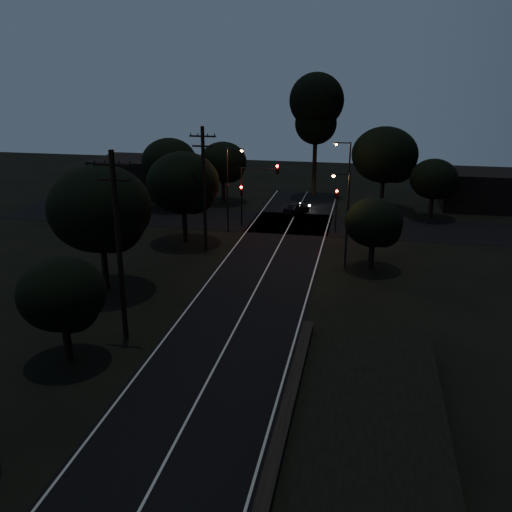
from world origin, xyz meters
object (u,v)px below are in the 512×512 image
at_px(utility_pole_far, 204,187).
at_px(tall_pine, 316,108).
at_px(car, 297,208).
at_px(streetlight_c, 345,213).
at_px(signal_left, 242,198).
at_px(signal_mast, 259,184).
at_px(streetlight_b, 347,176).
at_px(signal_right, 336,202).
at_px(utility_pole_mid, 119,245).
at_px(streetlight_a, 229,184).

xyz_separation_m(utility_pole_far, tall_pine, (7.00, 23.00, 4.90)).
bearing_deg(car, streetlight_c, 134.09).
relative_size(utility_pole_far, tall_pine, 0.73).
distance_m(signal_left, signal_mast, 2.26).
relative_size(signal_mast, streetlight_b, 0.78).
bearing_deg(signal_right, utility_pole_mid, -112.99).
relative_size(streetlight_a, streetlight_c, 1.07).
bearing_deg(signal_mast, tall_pine, 75.38).
xyz_separation_m(tall_pine, signal_left, (-5.60, -15.01, -7.55)).
bearing_deg(utility_pole_far, signal_right, 37.00).
bearing_deg(signal_left, tall_pine, 69.54).
xyz_separation_m(signal_right, streetlight_c, (1.23, -9.99, 1.51)).
height_order(signal_right, streetlight_c, streetlight_c).
height_order(utility_pole_far, signal_left, utility_pole_far).
height_order(utility_pole_mid, streetlight_c, utility_pole_mid).
bearing_deg(streetlight_a, utility_pole_mid, -91.73).
relative_size(utility_pole_mid, streetlight_b, 1.38).
bearing_deg(signal_left, streetlight_c, -43.76).
bearing_deg(streetlight_c, signal_left, 136.24).
bearing_deg(tall_pine, streetlight_a, -110.36).
bearing_deg(utility_pole_far, signal_left, 80.06).
distance_m(tall_pine, signal_right, 17.18).
bearing_deg(streetlight_a, signal_left, 70.41).
relative_size(signal_right, streetlight_c, 0.55).
height_order(tall_pine, streetlight_c, tall_pine).
bearing_deg(streetlight_c, streetlight_b, 92.14).
relative_size(utility_pole_mid, car, 3.05).
bearing_deg(tall_pine, car, -95.85).
relative_size(tall_pine, signal_left, 3.51).
bearing_deg(car, streetlight_b, -176.62).
distance_m(streetlight_c, car, 17.41).
relative_size(utility_pole_far, streetlight_b, 1.31).
bearing_deg(signal_mast, signal_left, -179.87).
bearing_deg(utility_pole_mid, streetlight_c, 51.74).
xyz_separation_m(utility_pole_far, car, (6.08, 14.00, -4.87)).
height_order(utility_pole_mid, signal_mast, utility_pole_mid).
xyz_separation_m(streetlight_a, streetlight_c, (11.14, -8.00, -0.29)).
height_order(utility_pole_mid, streetlight_b, utility_pole_mid).
xyz_separation_m(signal_left, signal_right, (9.20, 0.00, 0.00)).
bearing_deg(signal_right, utility_pole_far, -143.00).
xyz_separation_m(utility_pole_mid, streetlight_a, (0.69, 23.00, -1.10)).
bearing_deg(streetlight_a, tall_pine, 69.64).
bearing_deg(signal_right, signal_left, 180.00).
relative_size(streetlight_a, car, 2.22).
relative_size(utility_pole_far, streetlight_c, 1.40).
distance_m(utility_pole_mid, car, 32.00).
distance_m(utility_pole_far, streetlight_a, 6.10).
distance_m(utility_pole_mid, streetlight_c, 19.15).
height_order(tall_pine, streetlight_a, tall_pine).
height_order(signal_mast, streetlight_c, streetlight_c).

